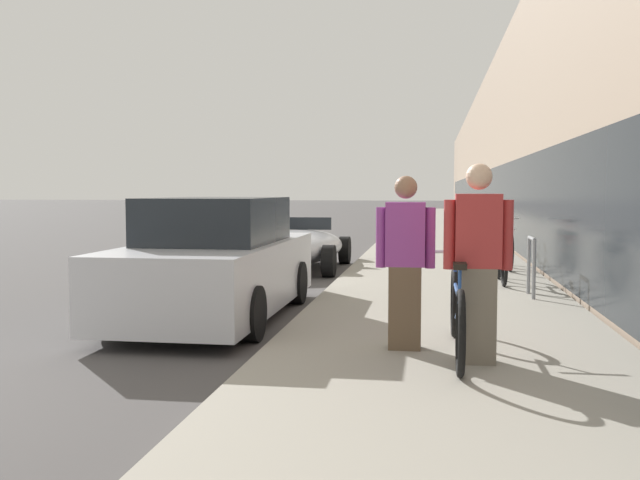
# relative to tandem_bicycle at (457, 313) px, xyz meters

# --- Properties ---
(sidewalk_slab) EXTENTS (3.53, 70.00, 0.11)m
(sidewalk_slab) POSITION_rel_tandem_bicycle_xyz_m (-0.06, 18.35, -0.44)
(sidewalk_slab) COLOR gray
(sidewalk_slab) RESTS_ON ground
(storefront_facade) EXTENTS (10.01, 70.00, 6.06)m
(storefront_facade) POSITION_rel_tandem_bicycle_xyz_m (6.74, 26.35, 2.54)
(storefront_facade) COLOR gray
(storefront_facade) RESTS_ON ground
(tandem_bicycle) EXTENTS (0.52, 2.33, 0.90)m
(tandem_bicycle) POSITION_rel_tandem_bicycle_xyz_m (0.00, 0.00, 0.00)
(tandem_bicycle) COLOR black
(tandem_bicycle) RESTS_ON sidewalk_slab
(person_rider) EXTENTS (0.59, 0.23, 1.73)m
(person_rider) POSITION_rel_tandem_bicycle_xyz_m (0.16, -0.28, 0.49)
(person_rider) COLOR #756B5B
(person_rider) RESTS_ON sidewalk_slab
(person_bystander) EXTENTS (0.56, 0.22, 1.63)m
(person_bystander) POSITION_rel_tandem_bicycle_xyz_m (-0.48, 0.17, 0.44)
(person_bystander) COLOR brown
(person_bystander) RESTS_ON sidewalk_slab
(bike_rack_hoop) EXTENTS (0.05, 0.60, 0.84)m
(bike_rack_hoop) POSITION_rel_tandem_bicycle_xyz_m (1.16, 3.82, 0.13)
(bike_rack_hoop) COLOR gray
(bike_rack_hoop) RESTS_ON sidewalk_slab
(cruiser_bike_nearest) EXTENTS (0.52, 1.65, 0.87)m
(cruiser_bike_nearest) POSITION_rel_tandem_bicycle_xyz_m (0.88, 5.28, -0.01)
(cruiser_bike_nearest) COLOR black
(cruiser_bike_nearest) RESTS_ON sidewalk_slab
(cruiser_bike_middle) EXTENTS (0.52, 1.77, 0.97)m
(cruiser_bike_middle) POSITION_rel_tandem_bicycle_xyz_m (1.20, 7.43, 0.02)
(cruiser_bike_middle) COLOR black
(cruiser_bike_middle) RESTS_ON sidewalk_slab
(parked_sedan_curbside) EXTENTS (1.75, 4.29, 1.52)m
(parked_sedan_curbside) POSITION_rel_tandem_bicycle_xyz_m (-2.89, 2.02, 0.20)
(parked_sedan_curbside) COLOR silver
(parked_sedan_curbside) RESTS_ON ground
(vintage_roadster_curbside) EXTENTS (1.81, 4.21, 1.04)m
(vintage_roadster_curbside) POSITION_rel_tandem_bicycle_xyz_m (-2.91, 7.69, -0.04)
(vintage_roadster_curbside) COLOR silver
(vintage_roadster_curbside) RESTS_ON ground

